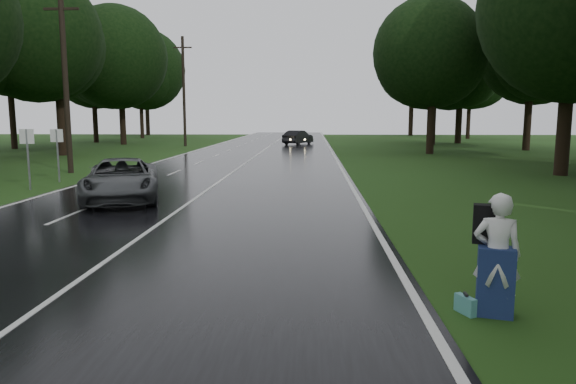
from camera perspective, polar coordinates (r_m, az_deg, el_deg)
name	(u,v)px	position (r m, az deg, el deg)	size (l,w,h in m)	color
ground	(12,330)	(8.36, -27.99, -13.23)	(160.00, 160.00, 0.00)	#1F4113
road	(232,173)	(27.13, -6.18, 2.06)	(12.00, 140.00, 0.04)	black
lane_center	(232,173)	(27.13, -6.18, 2.11)	(0.12, 140.00, 0.01)	silver
grey_car	(121,180)	(18.93, -17.77, 1.30)	(2.40, 5.21, 1.45)	#494D4E
far_car	(298,137)	(54.68, 1.12, 5.99)	(1.55, 4.43, 1.46)	black
hitchhiker	(496,259)	(8.28, 21.80, -6.82)	(0.76, 0.72, 1.84)	silver
suitcase	(465,305)	(8.39, 18.83, -11.62)	(0.11, 0.38, 0.27)	teal
utility_pole_mid	(71,173)	(29.64, -22.66, 1.95)	(1.80, 0.28, 9.21)	black
utility_pole_far	(185,146)	(53.30, -11.16, 4.95)	(1.80, 0.28, 10.67)	black
road_sign_a	(30,190)	(23.42, -26.35, 0.22)	(0.58, 0.10, 2.44)	white
road_sign_b	(60,182)	(25.58, -23.72, 0.99)	(0.57, 0.10, 2.37)	white
tree_left_e	(63,155)	(43.42, -23.37, 3.71)	(9.77, 9.77, 15.26)	black
tree_left_f	(124,144)	(58.07, -17.54, 4.98)	(9.55, 9.55, 14.92)	black
tree_right_d	(560,175)	(29.57, 27.65, 1.63)	(9.02, 9.02, 14.09)	black
tree_right_e	(430,154)	(43.01, 15.23, 4.06)	(8.78, 8.78, 13.71)	black
tree_right_f	(432,145)	(57.12, 15.49, 5.02)	(9.49, 9.49, 14.83)	black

